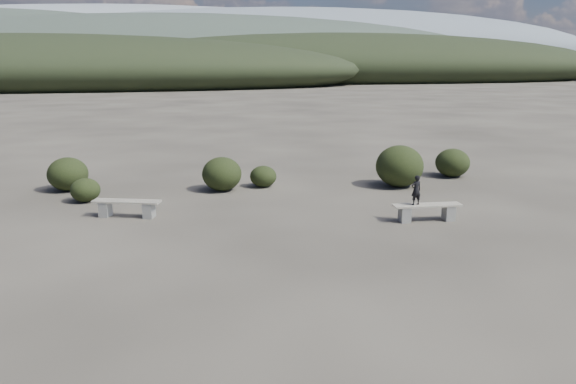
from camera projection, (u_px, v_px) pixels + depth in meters
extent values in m
plane|color=#322E27|center=(318.00, 281.00, 11.69)|extent=(1200.00, 1200.00, 0.00)
cube|color=slate|center=(105.00, 209.00, 16.50)|extent=(0.38, 0.45, 0.44)
cube|color=slate|center=(149.00, 210.00, 16.36)|extent=(0.38, 0.45, 0.44)
cube|color=gray|center=(127.00, 201.00, 16.37)|extent=(2.03, 0.98, 0.06)
cube|color=slate|center=(405.00, 214.00, 15.93)|extent=(0.29, 0.40, 0.44)
cube|color=slate|center=(449.00, 213.00, 16.11)|extent=(0.29, 0.40, 0.44)
cube|color=gray|center=(427.00, 205.00, 15.96)|extent=(1.99, 0.52, 0.05)
imported|color=black|center=(416.00, 190.00, 15.81)|extent=(0.34, 0.26, 0.85)
ellipsoid|color=black|center=(85.00, 190.00, 18.16)|extent=(0.95, 0.95, 0.78)
ellipsoid|color=black|center=(222.00, 174.00, 19.68)|extent=(1.39, 1.39, 1.19)
ellipsoid|color=black|center=(263.00, 176.00, 20.30)|extent=(0.96, 0.96, 0.77)
ellipsoid|color=black|center=(400.00, 166.00, 20.27)|extent=(1.72, 1.72, 1.51)
ellipsoid|color=black|center=(453.00, 163.00, 22.04)|extent=(1.33, 1.33, 1.11)
ellipsoid|color=black|center=(68.00, 174.00, 19.68)|extent=(1.39, 1.39, 1.18)
ellipsoid|color=black|center=(41.00, 71.00, 92.51)|extent=(110.00, 40.00, 12.00)
ellipsoid|color=black|center=(353.00, 66.00, 122.53)|extent=(120.00, 44.00, 14.00)
ellipsoid|color=#323D33|center=(187.00, 57.00, 163.38)|extent=(190.00, 64.00, 24.00)
ellipsoid|color=slate|center=(311.00, 50.00, 309.00)|extent=(340.00, 110.00, 44.00)
ellipsoid|color=gray|center=(137.00, 48.00, 385.62)|extent=(460.00, 140.00, 56.00)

